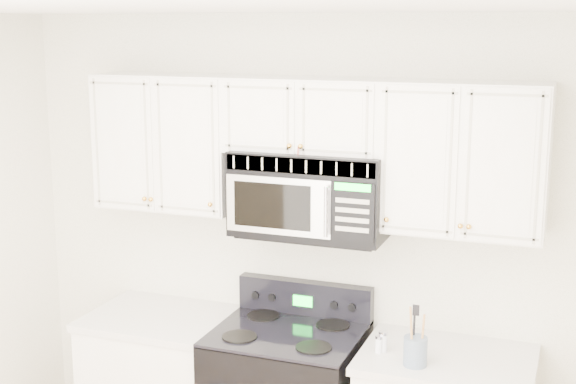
% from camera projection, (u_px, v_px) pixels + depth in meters
% --- Properties ---
extents(room, '(3.51, 3.51, 2.61)m').
position_uv_depth(room, '(162.00, 377.00, 2.88)').
color(room, '#A57F5D').
rests_on(room, ground).
extents(upper_cabinets, '(2.44, 0.37, 0.75)m').
position_uv_depth(upper_cabinets, '(307.00, 142.00, 4.20)').
color(upper_cabinets, silver).
rests_on(upper_cabinets, ground).
extents(microwave, '(0.81, 0.45, 0.45)m').
position_uv_depth(microwave, '(311.00, 193.00, 4.20)').
color(microwave, black).
rests_on(microwave, ground).
extents(utensil_crock, '(0.12, 0.12, 0.31)m').
position_uv_depth(utensil_crock, '(415.00, 350.00, 3.87)').
color(utensil_crock, slate).
rests_on(utensil_crock, base_cabinet_right).
extents(shaker_salt, '(0.04, 0.04, 0.09)m').
position_uv_depth(shaker_salt, '(379.00, 344.00, 4.03)').
color(shaker_salt, white).
rests_on(shaker_salt, base_cabinet_right).
extents(shaker_pepper, '(0.05, 0.05, 0.11)m').
position_uv_depth(shaker_pepper, '(383.00, 341.00, 4.04)').
color(shaker_pepper, white).
rests_on(shaker_pepper, base_cabinet_right).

